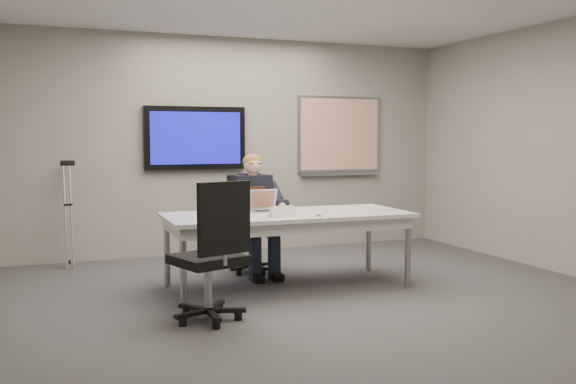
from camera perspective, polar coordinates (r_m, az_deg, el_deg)
name	(u,v)px	position (r m, az deg, el deg)	size (l,w,h in m)	color
floor	(330,307)	(5.84, 3.78, -10.14)	(6.00, 6.00, 0.02)	#3C3C3F
wall_back	(232,146)	(8.44, -5.00, 4.12)	(6.00, 0.02, 2.80)	gray
conference_table	(287,222)	(6.45, -0.06, -2.64)	(2.47, 1.08, 0.75)	silver
tv_display	(195,138)	(8.26, -8.23, 4.77)	(1.30, 0.09, 0.80)	black
whiteboard	(339,136)	(8.98, 4.59, 5.01)	(1.25, 0.08, 1.10)	gray
office_chair_far	(250,241)	(7.27, -3.37, -4.40)	(0.54, 0.54, 1.08)	black
office_chair_near	(212,278)	(5.32, -6.81, -7.62)	(0.70, 0.70, 1.17)	black
seated_person	(257,227)	(7.01, -2.74, -3.11)	(0.41, 0.71, 1.33)	#202536
crutch	(68,212)	(7.89, -18.96, -1.72)	(0.18, 0.41, 1.28)	#9A9EA2
laptop	(265,206)	(6.56, -2.05, -1.26)	(0.34, 0.33, 0.22)	#B0B0B3
name_tent	(282,211)	(6.13, -0.54, -1.73)	(0.26, 0.07, 0.11)	white
pen	(319,215)	(6.22, 2.75, -2.07)	(0.01, 0.01, 0.14)	black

